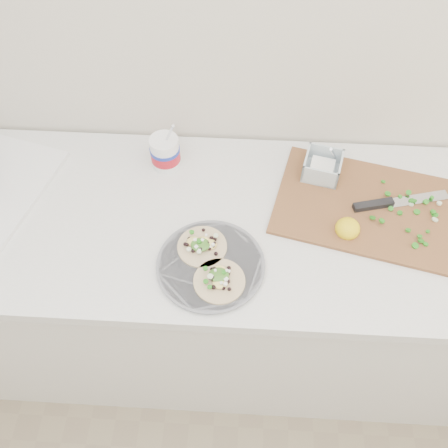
{
  "coord_description": "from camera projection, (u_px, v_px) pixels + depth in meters",
  "views": [
    {
      "loc": [
        0.17,
        0.56,
        2.05
      ],
      "look_at": [
        0.12,
        1.35,
        0.96
      ],
      "focal_mm": 40.0,
      "sensor_mm": 36.0,
      "label": 1
    }
  ],
  "objects": [
    {
      "name": "counter",
      "position": [
        192.0,
        288.0,
        1.8
      ],
      "size": [
        2.44,
        0.66,
        0.9
      ],
      "color": "silver",
      "rests_on": "ground"
    },
    {
      "name": "taco_plate",
      "position": [
        211.0,
        263.0,
        1.32
      ],
      "size": [
        0.29,
        0.29,
        0.04
      ],
      "rotation": [
        0.0,
        0.0,
        0.21
      ],
      "color": "slate",
      "rests_on": "counter"
    },
    {
      "name": "tub",
      "position": [
        166.0,
        150.0,
        1.5
      ],
      "size": [
        0.09,
        0.09,
        0.2
      ],
      "rotation": [
        0.0,
        0.0,
        -0.0
      ],
      "color": "white",
      "rests_on": "counter"
    },
    {
      "name": "cutboard",
      "position": [
        361.0,
        199.0,
        1.45
      ],
      "size": [
        0.56,
        0.45,
        0.08
      ],
      "rotation": [
        0.0,
        0.0,
        -0.23
      ],
      "color": "brown",
      "rests_on": "counter"
    }
  ]
}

